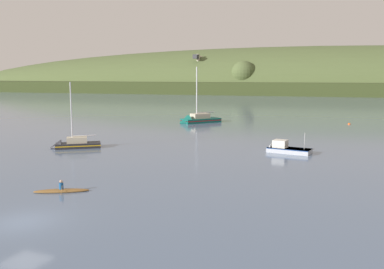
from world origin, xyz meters
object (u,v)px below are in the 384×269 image
sailboat_far_left (72,146)px  fishing_boat_moored (284,150)px  sailboat_midwater_white (196,121)px  dockside_crane (199,74)px  mooring_buoy_midchannel (349,124)px  canoe_with_paddler (61,191)px

sailboat_far_left → fishing_boat_moored: (24.00, 6.89, 0.01)m
sailboat_far_left → sailboat_midwater_white: bearing=-133.1°
dockside_crane → fishing_boat_moored: (70.65, -150.54, -9.28)m
fishing_boat_moored → sailboat_midwater_white: bearing=-42.7°
dockside_crane → mooring_buoy_midchannel: (76.29, -118.26, -9.57)m
fishing_boat_moored → sailboat_far_left: bearing=22.9°
fishing_boat_moored → canoe_with_paddler: (-12.33, -22.82, -0.19)m
dockside_crane → fishing_boat_moored: dockside_crane is taller
sailboat_far_left → canoe_with_paddler: size_ratio=2.21×
mooring_buoy_midchannel → fishing_boat_moored: bearing=-99.9°
sailboat_midwater_white → dockside_crane: bearing=-120.6°
dockside_crane → sailboat_far_left: (46.65, -157.43, -9.29)m
dockside_crane → fishing_boat_moored: 166.55m
sailboat_midwater_white → fishing_boat_moored: (20.50, -24.08, 0.04)m
sailboat_far_left → canoe_with_paddler: bearing=89.6°
sailboat_far_left → canoe_with_paddler: sailboat_far_left is taller
dockside_crane → sailboat_far_left: bearing=-155.9°
dockside_crane → sailboat_far_left: 164.46m
sailboat_far_left → fishing_boat_moored: sailboat_far_left is taller
canoe_with_paddler → fishing_boat_moored: bearing=31.4°
sailboat_midwater_white → canoe_with_paddler: 47.60m
canoe_with_paddler → sailboat_far_left: bearing=96.0°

